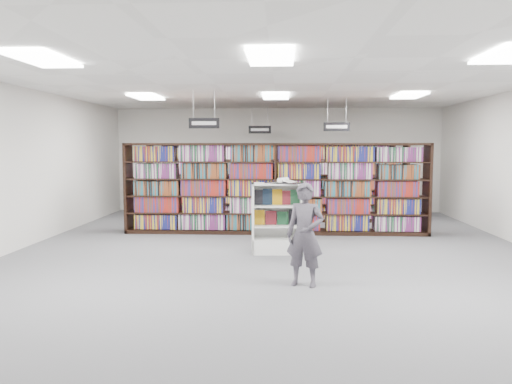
{
  "coord_description": "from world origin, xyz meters",
  "views": [
    {
      "loc": [
        0.15,
        -9.54,
        2.01
      ],
      "look_at": [
        -0.37,
        0.5,
        1.1
      ],
      "focal_mm": 35.0,
      "sensor_mm": 36.0,
      "label": 1
    }
  ],
  "objects_px": {
    "endcap_display": "(277,229)",
    "open_book": "(284,182)",
    "bookshelf_row_near": "(275,188)",
    "shopper": "(305,235)"
  },
  "relations": [
    {
      "from": "bookshelf_row_near",
      "to": "open_book",
      "type": "bearing_deg",
      "value": -85.23
    },
    {
      "from": "bookshelf_row_near",
      "to": "endcap_display",
      "type": "relative_size",
      "value": 5.26
    },
    {
      "from": "open_book",
      "to": "bookshelf_row_near",
      "type": "bearing_deg",
      "value": 119.41
    },
    {
      "from": "shopper",
      "to": "bookshelf_row_near",
      "type": "bearing_deg",
      "value": 113.14
    },
    {
      "from": "bookshelf_row_near",
      "to": "shopper",
      "type": "xyz_separation_m",
      "value": [
        0.49,
        -4.42,
        -0.3
      ]
    },
    {
      "from": "bookshelf_row_near",
      "to": "shopper",
      "type": "bearing_deg",
      "value": -83.71
    },
    {
      "from": "open_book",
      "to": "shopper",
      "type": "bearing_deg",
      "value": -57.57
    },
    {
      "from": "endcap_display",
      "to": "open_book",
      "type": "height_order",
      "value": "open_book"
    },
    {
      "from": "endcap_display",
      "to": "shopper",
      "type": "height_order",
      "value": "shopper"
    },
    {
      "from": "open_book",
      "to": "shopper",
      "type": "relative_size",
      "value": 0.49
    }
  ]
}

